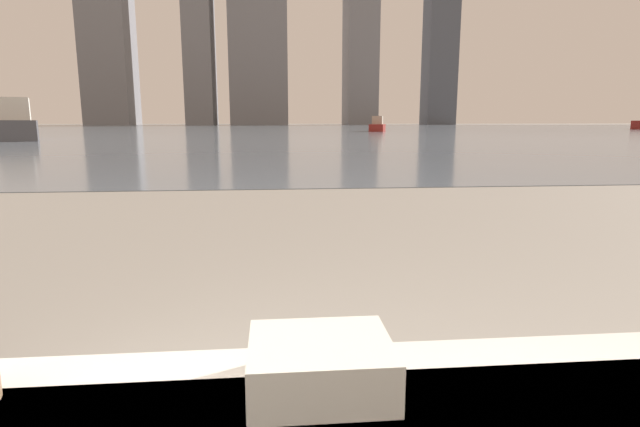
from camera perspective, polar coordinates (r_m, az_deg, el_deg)
name	(u,v)px	position (r m, az deg, el deg)	size (l,w,h in m)	color
towel_stack	(320,365)	(0.81, 0.04, -16.94)	(0.22, 0.19, 0.08)	silver
harbor_water	(274,128)	(61.89, -5.29, 9.66)	(180.00, 110.00, 0.01)	slate
harbor_boat_1	(377,126)	(44.96, 6.58, 9.91)	(2.16, 3.75, 1.33)	maroon
harbor_boat_4	(16,125)	(29.12, -31.44, 8.62)	(3.84, 5.72, 2.03)	#4C4C51
skyline_tower_0	(105,6)	(125.57, -23.34, 20.99)	(9.73, 10.90, 50.81)	slate
skyline_tower_3	(361,20)	(121.69, 4.67, 21.17)	(6.85, 11.09, 46.80)	slate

